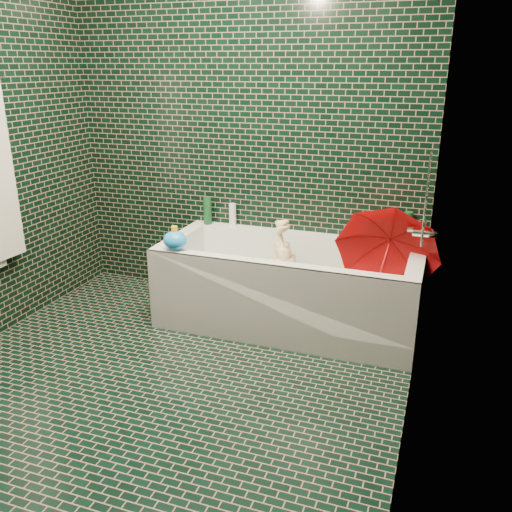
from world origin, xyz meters
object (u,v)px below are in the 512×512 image
(bathtub, at_px, (288,295))
(bath_toy, at_px, (175,240))
(child, at_px, (290,281))
(umbrella, at_px, (384,261))
(rubber_duck, at_px, (395,237))

(bathtub, relative_size, bath_toy, 9.20)
(child, distance_m, umbrella, 0.65)
(bath_toy, bearing_deg, umbrella, -4.28)
(child, height_order, bath_toy, bath_toy)
(bathtub, distance_m, child, 0.10)
(bathtub, bearing_deg, child, 56.84)
(umbrella, distance_m, bath_toy, 1.31)
(rubber_duck, bearing_deg, bath_toy, -136.16)
(bathtub, bearing_deg, bath_toy, -156.64)
(bathtub, height_order, rubber_duck, rubber_duck)
(child, xyz_separation_m, umbrella, (0.60, -0.05, 0.24))
(rubber_duck, relative_size, bath_toy, 0.62)
(bathtub, height_order, child, bathtub)
(child, height_order, rubber_duck, rubber_duck)
(umbrella, height_order, bath_toy, umbrella)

